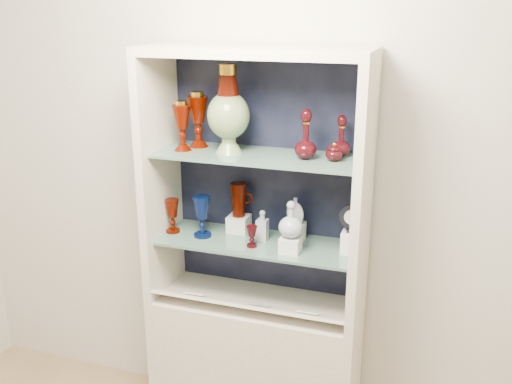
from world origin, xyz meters
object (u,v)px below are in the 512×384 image
(enamel_urn, at_px, (228,109))
(cameo_medallion, at_px, (352,218))
(ruby_decanter_b, at_px, (341,135))
(clear_round_decanter, at_px, (291,220))
(pedestal_lamp_right, at_px, (198,120))
(cobalt_goblet, at_px, (202,217))
(pedestal_lamp_left, at_px, (182,126))
(ruby_goblet_small, at_px, (252,236))
(flat_flask, at_px, (295,210))
(ruby_decanter_a, at_px, (306,131))
(ruby_goblet_tall, at_px, (172,216))
(ruby_pitcher, at_px, (239,200))
(clear_square_bottle, at_px, (262,225))
(lidded_bowl, at_px, (334,151))

(enamel_urn, distance_m, cameo_medallion, 0.73)
(ruby_decanter_b, bearing_deg, clear_round_decanter, -140.63)
(pedestal_lamp_right, height_order, cobalt_goblet, pedestal_lamp_right)
(pedestal_lamp_left, xyz_separation_m, ruby_goblet_small, (0.35, -0.04, -0.48))
(pedestal_lamp_right, bearing_deg, flat_flask, 0.07)
(ruby_decanter_a, distance_m, ruby_goblet_tall, 0.79)
(pedestal_lamp_left, height_order, ruby_pitcher, pedestal_lamp_left)
(ruby_goblet_small, relative_size, clear_round_decanter, 0.62)
(ruby_goblet_small, distance_m, clear_round_decanter, 0.21)
(enamel_urn, height_order, ruby_decanter_b, enamel_urn)
(ruby_decanter_b, bearing_deg, cameo_medallion, -45.37)
(ruby_goblet_small, xyz_separation_m, cameo_medallion, (0.44, 0.07, 0.12))
(ruby_goblet_tall, bearing_deg, enamel_urn, 2.56)
(pedestal_lamp_left, height_order, clear_square_bottle, pedestal_lamp_left)
(pedestal_lamp_right, bearing_deg, clear_square_bottle, -6.11)
(ruby_decanter_b, relative_size, cameo_medallion, 1.47)
(pedestal_lamp_right, bearing_deg, ruby_decanter_b, 1.92)
(ruby_goblet_small, relative_size, cameo_medallion, 0.75)
(ruby_goblet_small, bearing_deg, pedestal_lamp_right, 157.71)
(pedestal_lamp_left, distance_m, ruby_goblet_small, 0.60)
(pedestal_lamp_left, distance_m, ruby_pitcher, 0.45)
(cobalt_goblet, relative_size, ruby_goblet_small, 2.00)
(ruby_decanter_a, relative_size, ruby_decanter_b, 1.25)
(pedestal_lamp_right, height_order, enamel_urn, enamel_urn)
(cobalt_goblet, distance_m, ruby_goblet_small, 0.27)
(lidded_bowl, bearing_deg, cobalt_goblet, -177.92)
(enamel_urn, xyz_separation_m, ruby_goblet_small, (0.13, -0.06, -0.57))
(cobalt_goblet, xyz_separation_m, cameo_medallion, (0.70, 0.03, 0.07))
(ruby_decanter_a, xyz_separation_m, ruby_goblet_tall, (-0.65, -0.01, -0.46))
(pedestal_lamp_right, height_order, cameo_medallion, pedestal_lamp_right)
(lidded_bowl, bearing_deg, ruby_decanter_b, 80.43)
(pedestal_lamp_left, bearing_deg, enamel_urn, 6.63)
(pedestal_lamp_left, height_order, ruby_decanter_a, ruby_decanter_a)
(ruby_decanter_a, relative_size, clear_round_decanter, 1.50)
(lidded_bowl, xyz_separation_m, ruby_pitcher, (-0.47, 0.09, -0.30))
(ruby_decanter_b, relative_size, clear_round_decanter, 1.21)
(pedestal_lamp_right, bearing_deg, clear_round_decanter, -14.47)
(pedestal_lamp_left, bearing_deg, pedestal_lamp_right, 65.61)
(pedestal_lamp_right, xyz_separation_m, ruby_decanter_a, (0.53, -0.07, -0.01))
(lidded_bowl, height_order, flat_flask, lidded_bowl)
(ruby_goblet_small, bearing_deg, flat_flask, 36.72)
(enamel_urn, bearing_deg, ruby_goblet_tall, -177.44)
(ruby_decanter_a, relative_size, lidded_bowl, 2.92)
(lidded_bowl, height_order, ruby_goblet_tall, lidded_bowl)
(clear_square_bottle, bearing_deg, pedestal_lamp_left, -171.61)
(ruby_pitcher, relative_size, clear_square_bottle, 1.12)
(ruby_goblet_tall, distance_m, cameo_medallion, 0.87)
(pedestal_lamp_left, relative_size, clear_square_bottle, 1.53)
(ruby_goblet_small, bearing_deg, enamel_urn, 154.62)
(ruby_decanter_a, bearing_deg, clear_square_bottle, 171.48)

